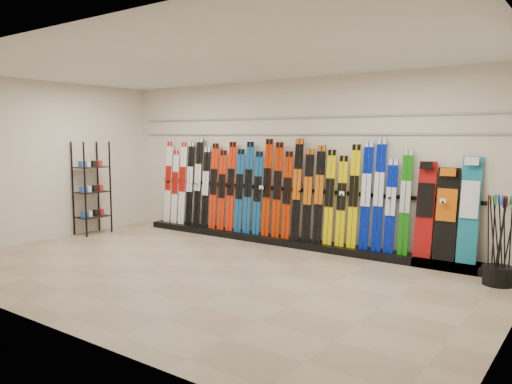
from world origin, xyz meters
The scene contains 12 objects.
floor centered at (0.00, 0.00, 0.00)m, with size 8.00×8.00×0.00m, color gray.
back_wall centered at (0.00, 2.50, 1.50)m, with size 8.00×8.00×0.00m, color beige.
left_wall centered at (-4.00, 0.00, 1.50)m, with size 5.00×5.00×0.00m, color beige.
ceiling centered at (0.00, 0.00, 3.00)m, with size 8.00×8.00×0.00m, color silver.
ski_rack_base centered at (0.22, 2.28, 0.06)m, with size 8.00×0.40×0.12m, color black.
skis centered at (-0.46, 2.31, 0.96)m, with size 5.37×0.18×1.83m.
snowboards centered at (2.78, 2.35, 0.85)m, with size 0.92×0.24×1.56m.
accessory_rack centered at (-3.75, 0.87, 0.93)m, with size 0.40×0.60×1.86m, color black.
pole_bin centered at (3.60, 1.82, 0.12)m, with size 0.39×0.39×0.25m, color black.
ski_poles centered at (3.60, 1.82, 0.61)m, with size 0.34×0.25×1.18m.
slatwall_rail_0 centered at (0.00, 2.48, 2.00)m, with size 7.60×0.02×0.03m, color gray.
slatwall_rail_1 centered at (0.00, 2.48, 2.30)m, with size 7.60×0.02×0.03m, color gray.
Camera 1 is at (4.75, -5.30, 1.97)m, focal length 35.00 mm.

